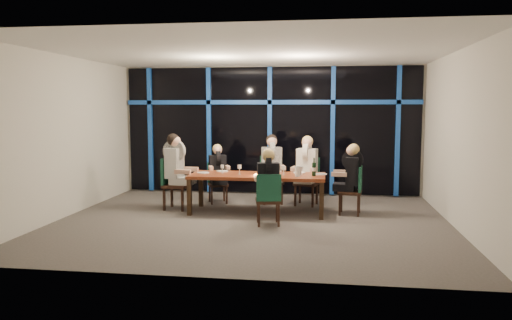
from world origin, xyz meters
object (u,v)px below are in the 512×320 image
at_px(chair_far_left, 217,180).
at_px(diner_far_mid, 272,159).
at_px(chair_far_right, 307,178).
at_px(diner_far_right, 307,160).
at_px(chair_near_mid, 268,197).
at_px(water_pitcher, 298,171).
at_px(chair_end_left, 172,181).
at_px(diner_far_left, 218,165).
at_px(chair_far_mid, 271,177).
at_px(diner_near_mid, 268,175).
at_px(wine_bottle, 314,169).
at_px(chair_end_right, 354,188).
at_px(dining_table, 257,178).
at_px(diner_end_right, 350,168).
at_px(diner_end_left, 176,160).

distance_m(chair_far_left, diner_far_mid, 1.27).
distance_m(chair_far_right, diner_far_right, 0.40).
bearing_deg(chair_near_mid, water_pitcher, -128.21).
xyz_separation_m(chair_end_left, diner_far_right, (2.65, 0.77, 0.37)).
distance_m(chair_near_mid, diner_far_left, 2.34).
relative_size(chair_far_left, chair_far_right, 0.87).
relative_size(chair_far_mid, water_pitcher, 5.01).
relative_size(diner_near_mid, wine_bottle, 2.58).
xyz_separation_m(chair_far_right, diner_far_mid, (-0.76, 0.04, 0.40)).
bearing_deg(diner_far_right, wine_bottle, -67.26).
distance_m(chair_near_mid, diner_near_mid, 0.37).
xyz_separation_m(chair_end_left, wine_bottle, (2.82, -0.16, 0.30)).
xyz_separation_m(chair_far_mid, chair_end_right, (1.70, -0.99, -0.04)).
distance_m(dining_table, chair_end_left, 1.74).
bearing_deg(chair_far_right, chair_end_right, -31.25).
xyz_separation_m(chair_far_mid, water_pitcher, (0.64, -1.26, 0.29)).
bearing_deg(chair_far_mid, diner_far_left, 177.56).
height_order(dining_table, diner_end_right, diner_end_right).
xyz_separation_m(chair_far_left, chair_near_mid, (1.34, -1.98, 0.03)).
xyz_separation_m(chair_end_left, chair_end_right, (3.59, -0.01, -0.06)).
xyz_separation_m(dining_table, chair_far_right, (0.93, 0.95, -0.13)).
xyz_separation_m(chair_far_mid, diner_far_left, (-1.13, -0.21, 0.26)).
distance_m(diner_far_right, diner_near_mid, 1.94).
relative_size(diner_far_mid, diner_far_right, 1.01).
height_order(diner_far_mid, diner_end_right, diner_far_mid).
distance_m(diner_far_mid, diner_far_right, 0.75).
distance_m(chair_near_mid, diner_far_mid, 2.10).
bearing_deg(diner_end_left, chair_end_left, 90.00).
relative_size(dining_table, diner_far_left, 3.11).
height_order(diner_far_left, water_pitcher, diner_far_left).
bearing_deg(chair_end_left, chair_far_mid, -57.46).
height_order(chair_end_right, diner_end_right, diner_end_right).
xyz_separation_m(diner_far_mid, diner_near_mid, (0.15, -1.97, -0.09)).
bearing_deg(diner_far_mid, wine_bottle, -62.20).
height_order(diner_far_left, diner_near_mid, diner_near_mid).
relative_size(chair_end_right, diner_far_right, 0.96).
distance_m(chair_far_mid, chair_end_left, 2.13).
xyz_separation_m(chair_near_mid, diner_end_left, (-1.99, 1.14, 0.48)).
xyz_separation_m(diner_end_left, diner_near_mid, (1.97, -1.07, -0.12)).
distance_m(dining_table, wine_bottle, 1.11).
relative_size(dining_table, chair_far_left, 3.03).
height_order(chair_end_right, water_pitcher, water_pitcher).
distance_m(chair_end_right, wine_bottle, 0.86).
height_order(diner_far_right, diner_end_left, diner_end_left).
relative_size(chair_near_mid, wine_bottle, 2.65).
bearing_deg(chair_far_left, water_pitcher, -53.51).
bearing_deg(diner_near_mid, diner_far_left, -65.19).
bearing_deg(chair_far_right, diner_far_left, -165.08).
bearing_deg(chair_near_mid, dining_table, -82.71).
bearing_deg(chair_far_right, dining_table, -122.26).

